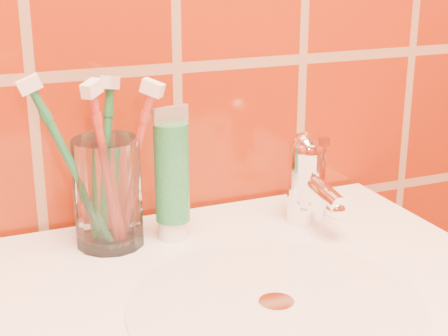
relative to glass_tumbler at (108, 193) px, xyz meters
name	(u,v)px	position (x,y,z in m)	size (l,w,h in m)	color
glass_tumbler	(108,193)	(0.00, 0.00, 0.00)	(0.08, 0.08, 0.13)	white
toothpaste_tube	(172,178)	(0.07, -0.01, 0.01)	(0.05, 0.04, 0.16)	white
faucet	(308,175)	(0.25, -0.03, 0.00)	(0.05, 0.11, 0.12)	white
toothbrush_0	(133,165)	(0.03, -0.01, 0.03)	(0.07, 0.06, 0.21)	#AC3324
toothbrush_1	(73,168)	(-0.04, -0.01, 0.04)	(0.10, 0.03, 0.22)	#1D6E44
toothbrush_2	(106,169)	(-0.01, -0.02, 0.04)	(0.05, 0.05, 0.21)	#AB3024
toothbrush_3	(106,161)	(0.00, 0.02, 0.03)	(0.05, 0.05, 0.20)	#1B6832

